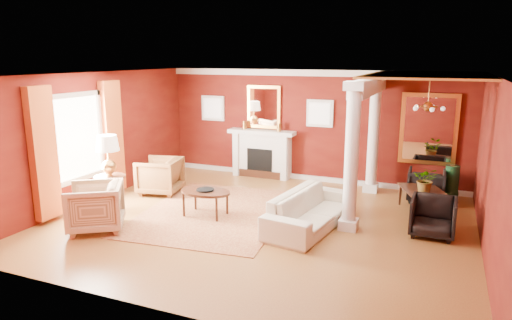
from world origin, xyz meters
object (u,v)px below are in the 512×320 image
at_px(sofa, 311,204).
at_px(dining_table, 426,197).
at_px(coffee_table, 205,193).
at_px(armchair_leopard, 160,174).
at_px(armchair_stripe, 95,205).
at_px(side_table, 108,160).

relative_size(sofa, dining_table, 1.70).
bearing_deg(coffee_table, dining_table, 23.46).
bearing_deg(armchair_leopard, armchair_stripe, -6.18).
bearing_deg(sofa, armchair_leopard, 87.60).
height_order(armchair_stripe, side_table, side_table).
xyz_separation_m(sofa, armchair_leopard, (-3.97, 0.78, 0.01)).
xyz_separation_m(sofa, armchair_stripe, (-3.73, -1.69, 0.03)).
bearing_deg(sofa, side_table, 107.70).
relative_size(armchair_leopard, armchair_stripe, 0.95).
relative_size(armchair_leopard, dining_table, 0.68).
distance_m(sofa, armchair_leopard, 4.05).
xyz_separation_m(sofa, side_table, (-4.23, -0.66, 0.65)).
distance_m(side_table, dining_table, 6.69).
bearing_deg(side_table, armchair_leopard, 79.92).
distance_m(armchair_leopard, armchair_stripe, 2.49).
relative_size(sofa, armchair_leopard, 2.51).
xyz_separation_m(side_table, dining_table, (6.25, 2.28, -0.72)).
xyz_separation_m(sofa, dining_table, (2.02, 1.62, -0.08)).
relative_size(sofa, side_table, 1.47).
distance_m(sofa, armchair_stripe, 4.10).
height_order(armchair_leopard, dining_table, armchair_leopard).
bearing_deg(coffee_table, armchair_stripe, -136.29).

